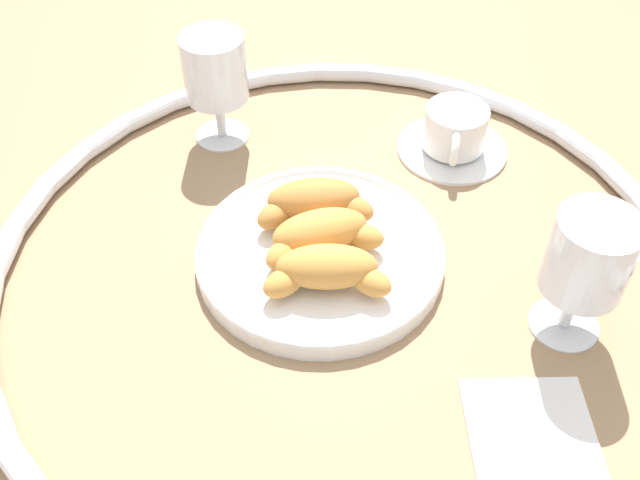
# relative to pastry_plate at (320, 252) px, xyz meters

# --- Properties ---
(ground_plane) EXTENTS (2.20, 2.20, 0.00)m
(ground_plane) POSITION_rel_pastry_plate_xyz_m (-0.02, 0.01, -0.01)
(ground_plane) COLOR #997551
(table_chrome_rim) EXTENTS (0.73, 0.73, 0.02)m
(table_chrome_rim) POSITION_rel_pastry_plate_xyz_m (-0.02, 0.01, 0.00)
(table_chrome_rim) COLOR silver
(table_chrome_rim) RESTS_ON ground_plane
(pastry_plate) EXTENTS (0.26, 0.26, 0.02)m
(pastry_plate) POSITION_rel_pastry_plate_xyz_m (0.00, 0.00, 0.00)
(pastry_plate) COLOR white
(pastry_plate) RESTS_ON ground_plane
(croissant_large) EXTENTS (0.14, 0.07, 0.04)m
(croissant_large) POSITION_rel_pastry_plate_xyz_m (0.00, -0.05, 0.03)
(croissant_large) COLOR #BC7A38
(croissant_large) RESTS_ON pastry_plate
(croissant_small) EXTENTS (0.13, 0.08, 0.04)m
(croissant_small) POSITION_rel_pastry_plate_xyz_m (-0.00, 0.00, 0.03)
(croissant_small) COLOR #CC893D
(croissant_small) RESTS_ON pastry_plate
(croissant_extra) EXTENTS (0.14, 0.07, 0.04)m
(croissant_extra) POSITION_rel_pastry_plate_xyz_m (-0.00, 0.05, 0.03)
(croissant_extra) COLOR #CC893D
(croissant_extra) RESTS_ON pastry_plate
(coffee_cup_near) EXTENTS (0.14, 0.14, 0.06)m
(coffee_cup_near) POSITION_rel_pastry_plate_xyz_m (-0.18, -0.17, 0.01)
(coffee_cup_near) COLOR white
(coffee_cup_near) RESTS_ON ground_plane
(juice_glass_left) EXTENTS (0.08, 0.08, 0.14)m
(juice_glass_left) POSITION_rel_pastry_plate_xyz_m (0.11, -0.22, 0.08)
(juice_glass_left) COLOR white
(juice_glass_left) RESTS_ON ground_plane
(juice_glass_right) EXTENTS (0.08, 0.08, 0.14)m
(juice_glass_right) POSITION_rel_pastry_plate_xyz_m (-0.23, 0.10, 0.08)
(juice_glass_right) COLOR white
(juice_glass_right) RESTS_ON ground_plane
(folded_napkin) EXTENTS (0.11, 0.11, 0.01)m
(folded_napkin) POSITION_rel_pastry_plate_xyz_m (-0.17, 0.22, -0.01)
(folded_napkin) COLOR silver
(folded_napkin) RESTS_ON ground_plane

